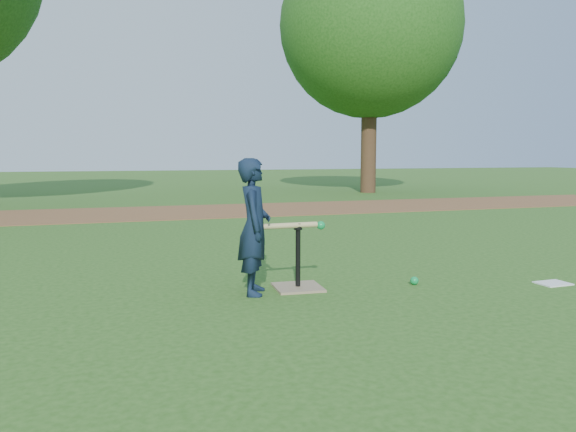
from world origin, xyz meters
name	(u,v)px	position (x,y,z in m)	size (l,w,h in m)	color
ground	(306,292)	(0.00, 0.00, 0.00)	(80.00, 80.00, 0.00)	#285116
dirt_strip	(189,212)	(0.00, 7.50, 0.01)	(24.00, 3.00, 0.01)	brown
child	(254,227)	(-0.46, 0.08, 0.61)	(0.44, 0.29, 1.21)	#101D30
wiffle_ball_ground	(414,281)	(1.09, -0.06, 0.04)	(0.08, 0.08, 0.08)	#0D9042
clipboard	(553,283)	(2.38, -0.44, 0.01)	(0.30, 0.23, 0.01)	white
batting_tee	(298,277)	(-0.02, 0.15, 0.11)	(0.46, 0.46, 0.61)	#927B5D
swing_action	(291,226)	(-0.10, 0.12, 0.60)	(0.71, 0.12, 0.08)	tan
tree_right	(370,27)	(6.50, 12.00, 5.29)	(5.80, 5.80, 8.21)	#382316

